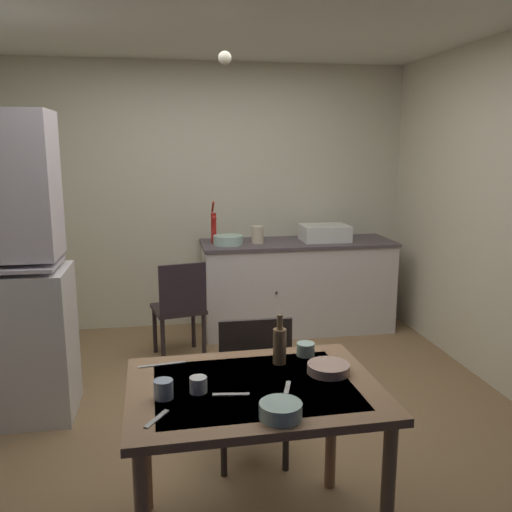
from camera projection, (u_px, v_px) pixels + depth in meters
ground_plane at (233, 417)px, 3.55m from camera, size 4.93×4.93×0.00m
wall_back at (205, 197)px, 5.24m from camera, size 4.01×0.10×2.52m
counter_cabinet at (297, 286)px, 5.19m from camera, size 1.81×0.64×0.86m
sink_basin at (325, 233)px, 5.13m from camera, size 0.44×0.34×0.15m
hand_pump at (214, 225)px, 4.98m from camera, size 0.05×0.27×0.39m
mixing_bowl_counter at (228, 240)px, 4.94m from camera, size 0.27×0.27×0.08m
stoneware_crock at (258, 235)px, 5.00m from camera, size 0.11×0.11×0.16m
dining_table at (254, 408)px, 2.29m from camera, size 1.08×0.82×0.76m
chair_far_side at (252, 384)px, 2.95m from camera, size 0.40×0.40×0.88m
chair_by_counter at (180, 307)px, 4.43m from camera, size 0.47×0.47×0.84m
serving_bowl_wide at (329, 368)px, 2.39m from camera, size 0.19×0.19×0.04m
soup_bowl_small at (279, 410)px, 2.00m from camera, size 0.16×0.16×0.06m
mug_dark at (163, 389)px, 2.15m from camera, size 0.08×0.08×0.08m
teacup_cream at (306, 349)px, 2.59m from camera, size 0.09×0.09×0.06m
mug_tall at (198, 385)px, 2.20m from camera, size 0.07×0.07×0.07m
glass_bottle at (280, 344)px, 2.48m from camera, size 0.06×0.06×0.24m
table_knife at (162, 365)px, 2.48m from camera, size 0.22×0.05×0.00m
teaspoon_near_bowl at (157, 419)px, 1.99m from camera, size 0.10×0.13×0.00m
teaspoon_by_cup at (231, 394)px, 2.18m from camera, size 0.15×0.04×0.00m
serving_spoon at (287, 388)px, 2.25m from camera, size 0.06×0.12×0.00m
pendant_bulb at (225, 58)px, 3.23m from camera, size 0.08×0.08×0.08m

